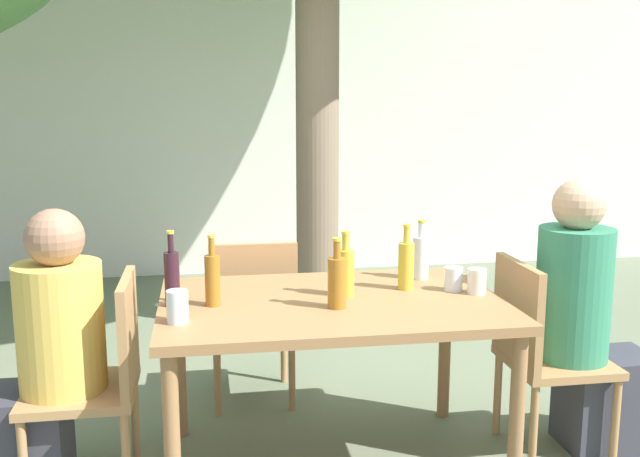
{
  "coord_description": "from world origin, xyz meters",
  "views": [
    {
      "loc": [
        -0.51,
        -2.85,
        1.59
      ],
      "look_at": [
        0.0,
        0.3,
        1.01
      ],
      "focal_mm": 40.0,
      "sensor_mm": 36.0,
      "label": 1
    }
  ],
  "objects": [
    {
      "name": "cafe_building_wall",
      "position": [
        0.0,
        3.7,
        1.4
      ],
      "size": [
        10.0,
        0.08,
        2.8
      ],
      "color": "white",
      "rests_on": "ground_plane"
    },
    {
      "name": "dining_table_front",
      "position": [
        0.0,
        0.0,
        0.68
      ],
      "size": [
        1.43,
        0.96,
        0.76
      ],
      "color": "#996B42",
      "rests_on": "ground_plane"
    },
    {
      "name": "patio_chair_0",
      "position": [
        -0.95,
        0.0,
        0.5
      ],
      "size": [
        0.44,
        0.44,
        0.89
      ],
      "rotation": [
        0.0,
        0.0,
        -1.57
      ],
      "color": "#A87A4C",
      "rests_on": "ground_plane"
    },
    {
      "name": "patio_chair_1",
      "position": [
        0.95,
        0.0,
        0.5
      ],
      "size": [
        0.44,
        0.44,
        0.89
      ],
      "rotation": [
        0.0,
        0.0,
        1.57
      ],
      "color": "#A87A4C",
      "rests_on": "ground_plane"
    },
    {
      "name": "patio_chair_2",
      "position": [
        -0.29,
        0.71,
        0.5
      ],
      "size": [
        0.44,
        0.44,
        0.89
      ],
      "rotation": [
        0.0,
        0.0,
        3.14
      ],
      "color": "#A87A4C",
      "rests_on": "ground_plane"
    },
    {
      "name": "person_seated_0",
      "position": [
        -1.18,
        -0.0,
        0.53
      ],
      "size": [
        0.57,
        0.34,
        1.18
      ],
      "rotation": [
        0.0,
        0.0,
        -1.57
      ],
      "color": "#383842",
      "rests_on": "ground_plane"
    },
    {
      "name": "person_seated_1",
      "position": [
        1.18,
        -0.0,
        0.57
      ],
      "size": [
        0.56,
        0.33,
        1.26
      ],
      "rotation": [
        0.0,
        0.0,
        1.57
      ],
      "color": "#383842",
      "rests_on": "ground_plane"
    },
    {
      "name": "amber_bottle_0",
      "position": [
        0.0,
        -0.12,
        0.87
      ],
      "size": [
        0.07,
        0.07,
        0.29
      ],
      "color": "#9E661E",
      "rests_on": "dining_table_front"
    },
    {
      "name": "oil_cruet_1",
      "position": [
        0.35,
        0.11,
        0.88
      ],
      "size": [
        0.07,
        0.07,
        0.29
      ],
      "color": "gold",
      "rests_on": "dining_table_front"
    },
    {
      "name": "oil_cruet_2",
      "position": [
        0.07,
        0.05,
        0.87
      ],
      "size": [
        0.08,
        0.08,
        0.28
      ],
      "color": "gold",
      "rests_on": "dining_table_front"
    },
    {
      "name": "wine_bottle_3",
      "position": [
        -0.65,
        0.01,
        0.88
      ],
      "size": [
        0.06,
        0.06,
        0.31
      ],
      "color": "#331923",
      "rests_on": "dining_table_front"
    },
    {
      "name": "water_bottle_4",
      "position": [
        0.48,
        0.28,
        0.87
      ],
      "size": [
        0.07,
        0.07,
        0.28
      ],
      "color": "silver",
      "rests_on": "dining_table_front"
    },
    {
      "name": "amber_bottle_5",
      "position": [
        -0.49,
        -0.01,
        0.88
      ],
      "size": [
        0.06,
        0.06,
        0.29
      ],
      "color": "#9E661E",
      "rests_on": "dining_table_front"
    },
    {
      "name": "drinking_glass_0",
      "position": [
        -0.63,
        -0.22,
        0.83
      ],
      "size": [
        0.08,
        0.08,
        0.13
      ],
      "color": "silver",
      "rests_on": "dining_table_front"
    },
    {
      "name": "drinking_glass_1",
      "position": [
        0.55,
        0.05,
        0.82
      ],
      "size": [
        0.08,
        0.08,
        0.11
      ],
      "color": "silver",
      "rests_on": "dining_table_front"
    },
    {
      "name": "drinking_glass_2",
      "position": [
        0.64,
        -0.01,
        0.82
      ],
      "size": [
        0.08,
        0.08,
        0.11
      ],
      "color": "silver",
      "rests_on": "dining_table_front"
    }
  ]
}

